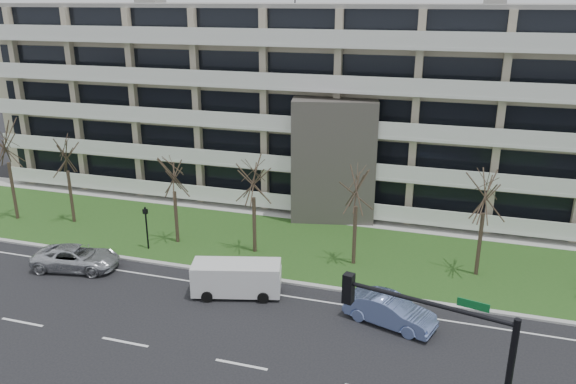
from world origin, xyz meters
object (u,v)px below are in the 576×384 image
(silver_pickup, at_px, (76,258))
(traffic_signal, at_px, (447,361))
(pedestrian_signal, at_px, (146,223))
(blue_sedan, at_px, (390,311))
(white_van, at_px, (238,276))

(silver_pickup, xyz_separation_m, traffic_signal, (21.82, -9.45, 3.71))
(traffic_signal, bearing_deg, silver_pickup, 168.93)
(silver_pickup, relative_size, traffic_signal, 0.75)
(pedestrian_signal, bearing_deg, silver_pickup, -113.19)
(silver_pickup, bearing_deg, blue_sedan, -101.96)
(white_van, bearing_deg, blue_sedan, -18.93)
(traffic_signal, relative_size, pedestrian_signal, 2.30)
(silver_pickup, xyz_separation_m, pedestrian_signal, (2.72, 3.74, 1.18))
(silver_pickup, height_order, white_van, white_van)
(white_van, xyz_separation_m, pedestrian_signal, (-7.88, 3.81, 0.76))
(blue_sedan, distance_m, pedestrian_signal, 16.96)
(white_van, relative_size, traffic_signal, 0.76)
(traffic_signal, distance_m, pedestrian_signal, 23.35)
(traffic_signal, bearing_deg, pedestrian_signal, 157.72)
(blue_sedan, relative_size, white_van, 0.90)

